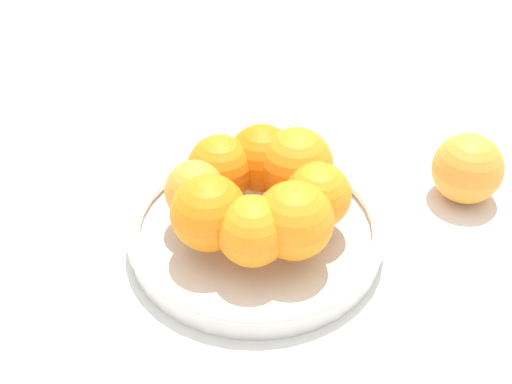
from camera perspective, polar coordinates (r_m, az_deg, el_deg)
The scene contains 4 objects.
ground_plane at distance 0.78m, azimuth -0.00°, elevation -4.17°, with size 4.00×4.00×0.00m, color white.
fruit_bowl at distance 0.77m, azimuth -0.00°, elevation -3.19°, with size 0.28×0.28×0.04m.
orange_pile at distance 0.73m, azimuth 0.23°, elevation 0.09°, with size 0.19×0.19×0.08m.
stray_orange at distance 0.85m, azimuth 16.57°, elevation 1.81°, with size 0.08×0.08×0.08m, color orange.
Camera 1 is at (-0.30, 0.49, 0.53)m, focal length 50.00 mm.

